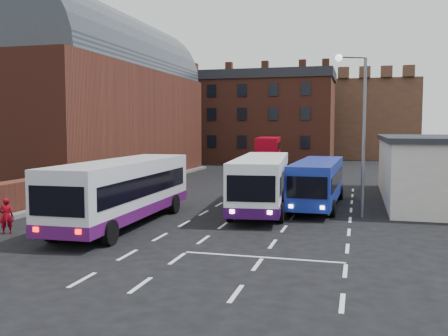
% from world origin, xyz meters
% --- Properties ---
extents(ground, '(180.00, 180.00, 0.00)m').
position_xyz_m(ground, '(0.00, 0.00, 0.00)').
color(ground, black).
extents(railway_station, '(12.00, 28.00, 16.00)m').
position_xyz_m(railway_station, '(-15.50, 21.00, 7.64)').
color(railway_station, '#602B1E').
rests_on(railway_station, ground).
extents(forecourt_wall, '(1.20, 10.00, 1.80)m').
position_xyz_m(forecourt_wall, '(-10.20, 2.00, 0.90)').
color(forecourt_wall, '#602B1E').
rests_on(forecourt_wall, ground).
extents(brick_terrace, '(22.00, 10.00, 11.00)m').
position_xyz_m(brick_terrace, '(-6.00, 46.00, 5.50)').
color(brick_terrace, brown).
rests_on(brick_terrace, ground).
extents(castle_keep, '(22.00, 22.00, 12.00)m').
position_xyz_m(castle_keep, '(6.00, 66.00, 6.00)').
color(castle_keep, brown).
rests_on(castle_keep, ground).
extents(bus_white_outbound, '(3.17, 11.75, 3.19)m').
position_xyz_m(bus_white_outbound, '(-2.79, 1.33, 1.88)').
color(bus_white_outbound, silver).
rests_on(bus_white_outbound, ground).
extents(bus_white_inbound, '(3.76, 11.60, 3.11)m').
position_xyz_m(bus_white_inbound, '(2.98, 7.31, 1.84)').
color(bus_white_inbound, white).
rests_on(bus_white_inbound, ground).
extents(bus_blue, '(2.80, 10.33, 2.80)m').
position_xyz_m(bus_blue, '(6.00, 9.49, 1.65)').
color(bus_blue, navy).
rests_on(bus_blue, ground).
extents(bus_red_double, '(3.27, 9.65, 3.78)m').
position_xyz_m(bus_red_double, '(-0.64, 30.07, 2.01)').
color(bus_red_double, '#A90012').
rests_on(bus_red_double, ground).
extents(street_lamp, '(1.62, 0.89, 8.58)m').
position_xyz_m(street_lamp, '(8.33, 6.36, 5.18)').
color(street_lamp, slate).
rests_on(street_lamp, ground).
extents(pedestrian_red, '(0.71, 0.67, 1.63)m').
position_xyz_m(pedestrian_red, '(-6.99, -1.94, 0.81)').
color(pedestrian_red, maroon).
rests_on(pedestrian_red, ground).
extents(pedestrian_beige, '(0.85, 0.70, 1.58)m').
position_xyz_m(pedestrian_beige, '(-5.12, -2.39, 0.79)').
color(pedestrian_beige, tan).
rests_on(pedestrian_beige, ground).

